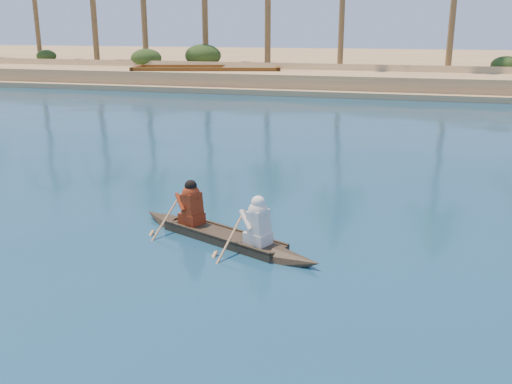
% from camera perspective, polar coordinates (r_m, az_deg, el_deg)
% --- Properties ---
extents(ground, '(160.00, 160.00, 0.00)m').
position_cam_1_polar(ground, '(19.42, -22.07, 1.89)').
color(ground, '#0B304B').
rests_on(ground, ground).
extents(sandy_embankment, '(150.00, 51.00, 1.50)m').
position_cam_1_polar(sandy_embankment, '(62.91, 5.20, 12.60)').
color(sandy_embankment, tan).
rests_on(sandy_embankment, ground).
extents(shrub_cluster, '(100.00, 6.00, 2.40)m').
position_cam_1_polar(shrub_cluster, '(47.87, 1.65, 12.35)').
color(shrub_cluster, '#2A4017').
rests_on(shrub_cluster, ground).
extents(canoe, '(4.78, 2.59, 1.36)m').
position_cam_1_polar(canoe, '(12.16, -3.29, -3.75)').
color(canoe, '#392E1F').
rests_on(canoe, ground).
extents(barge_mid, '(11.52, 6.28, 1.83)m').
position_cam_1_polar(barge_mid, '(44.24, -4.88, 11.26)').
color(barge_mid, brown).
rests_on(barge_mid, ground).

